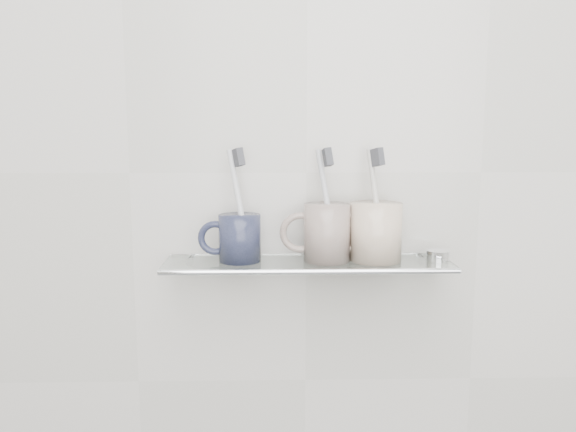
{
  "coord_description": "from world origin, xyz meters",
  "views": [
    {
      "loc": [
        -0.06,
        0.08,
        1.33
      ],
      "look_at": [
        -0.03,
        1.04,
        1.18
      ],
      "focal_mm": 35.0,
      "sensor_mm": 36.0,
      "label": 1
    }
  ],
  "objects_px": {
    "mug_left": "(240,238)",
    "mug_right": "(376,232)",
    "mug_center": "(327,232)",
    "shelf_glass": "(308,263)"
  },
  "relations": [
    {
      "from": "mug_right",
      "to": "mug_center",
      "type": "bearing_deg",
      "value": 167.42
    },
    {
      "from": "mug_left",
      "to": "mug_center",
      "type": "relative_size",
      "value": 0.82
    },
    {
      "from": "mug_left",
      "to": "mug_right",
      "type": "xyz_separation_m",
      "value": [
        0.24,
        0.0,
        0.01
      ]
    },
    {
      "from": "mug_center",
      "to": "mug_right",
      "type": "height_order",
      "value": "mug_right"
    },
    {
      "from": "shelf_glass",
      "to": "mug_center",
      "type": "relative_size",
      "value": 4.99
    },
    {
      "from": "mug_center",
      "to": "shelf_glass",
      "type": "bearing_deg",
      "value": 167.84
    },
    {
      "from": "mug_left",
      "to": "mug_center",
      "type": "distance_m",
      "value": 0.15
    },
    {
      "from": "mug_left",
      "to": "mug_right",
      "type": "distance_m",
      "value": 0.24
    },
    {
      "from": "shelf_glass",
      "to": "mug_right",
      "type": "relative_size",
      "value": 4.91
    },
    {
      "from": "mug_right",
      "to": "shelf_glass",
      "type": "bearing_deg",
      "value": 169.83
    }
  ]
}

